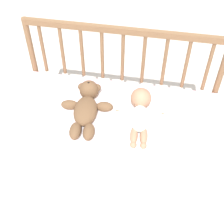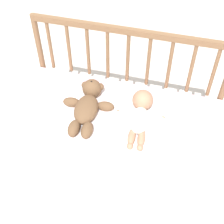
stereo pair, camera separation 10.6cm
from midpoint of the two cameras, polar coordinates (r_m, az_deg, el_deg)
ground_plane at (r=2.12m, az=-1.45°, el=-9.88°), size 12.00×12.00×0.00m
crib_mattress at (r=1.93m, az=-1.58°, el=-6.05°), size 1.21×0.66×0.46m
crib_rail at (r=1.93m, az=0.34°, el=8.81°), size 1.21×0.04×0.84m
blanket at (r=1.76m, az=-1.67°, el=-1.30°), size 0.80×0.50×0.01m
teddy_bear at (r=1.78m, az=-6.41°, el=1.04°), size 0.31×0.42×0.12m
baby at (r=1.74m, az=3.45°, el=0.04°), size 0.30×0.39×0.12m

